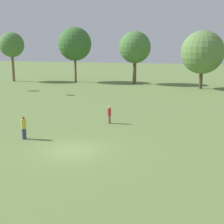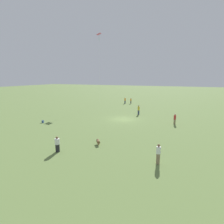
# 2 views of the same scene
# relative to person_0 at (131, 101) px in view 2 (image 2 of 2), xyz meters

# --- Properties ---
(ground_plane) EXTENTS (240.00, 240.00, 0.00)m
(ground_plane) POSITION_rel_person_0_xyz_m (18.42, 4.23, -0.79)
(ground_plane) COLOR olive
(person_0) EXTENTS (0.47, 0.47, 1.57)m
(person_0) POSITION_rel_person_0_xyz_m (0.00, 0.00, 0.00)
(person_0) COLOR #4C4C51
(person_0) RESTS_ON ground_plane
(person_1) EXTENTS (0.54, 0.54, 1.68)m
(person_1) POSITION_rel_person_0_xyz_m (0.41, -1.58, 0.04)
(person_1) COLOR #333D5B
(person_1) RESTS_ON ground_plane
(person_2) EXTENTS (0.54, 0.54, 1.60)m
(person_2) POSITION_rel_person_0_xyz_m (33.83, 2.74, -0.02)
(person_2) COLOR #232328
(person_2) RESTS_ON ground_plane
(person_3) EXTENTS (0.56, 0.56, 1.86)m
(person_3) POSITION_rel_person_0_xyz_m (13.47, 5.70, 0.14)
(person_3) COLOR #333D5B
(person_3) RESTS_ON ground_plane
(person_4) EXTENTS (0.45, 0.45, 1.71)m
(person_4) POSITION_rel_person_0_xyz_m (18.33, 12.78, 0.07)
(person_4) COLOR #847056
(person_4) RESTS_ON ground_plane
(person_7) EXTENTS (0.52, 0.52, 1.79)m
(person_7) POSITION_rel_person_0_xyz_m (32.44, 12.33, 0.11)
(person_7) COLOR #847056
(person_7) RESTS_ON ground_plane
(kite_1) EXTENTS (1.37, 1.33, 18.97)m
(kite_1) POSITION_rel_person_0_xyz_m (1.59, -8.94, 17.29)
(kite_1) COLOR #E54C99
(kite_1) RESTS_ON ground_plane
(dog_1) EXTENTS (0.75, 0.67, 0.56)m
(dog_1) POSITION_rel_person_0_xyz_m (30.57, 5.58, -0.43)
(dog_1) COLOR brown
(dog_1) RESTS_ON ground_plane
(picnic_bag_0) EXTENTS (0.37, 0.37, 0.39)m
(picnic_bag_0) POSITION_rel_person_0_xyz_m (25.79, -7.04, -0.59)
(picnic_bag_0) COLOR #33518C
(picnic_bag_0) RESTS_ON ground_plane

